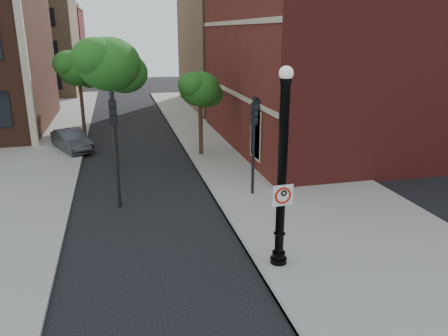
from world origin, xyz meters
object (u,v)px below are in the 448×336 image
object	(u,v)px
lamppost	(282,180)
no_parking_sign	(283,195)
parked_car	(72,140)
traffic_signal_right	(254,130)
traffic_signal_left	(114,131)

from	to	relation	value
lamppost	no_parking_sign	bearing A→B (deg)	-92.09
lamppost	parked_car	bearing A→B (deg)	114.88
lamppost	parked_car	xyz separation A→B (m)	(-7.42, 16.01, -2.18)
traffic_signal_right	no_parking_sign	bearing A→B (deg)	-89.47
traffic_signal_right	lamppost	bearing A→B (deg)	-89.66
lamppost	parked_car	size ratio (longest dim) A/B	1.54
lamppost	traffic_signal_left	size ratio (longest dim) A/B	1.28
no_parking_sign	traffic_signal_right	world-z (taller)	traffic_signal_right
no_parking_sign	parked_car	size ratio (longest dim) A/B	0.16
parked_car	traffic_signal_left	distance (m)	10.57
parked_car	traffic_signal_right	distance (m)	13.30
lamppost	traffic_signal_left	world-z (taller)	lamppost
lamppost	traffic_signal_right	xyz separation A→B (m)	(1.03, 6.01, 0.16)
no_parking_sign	traffic_signal_right	distance (m)	6.28
lamppost	no_parking_sign	distance (m)	0.44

